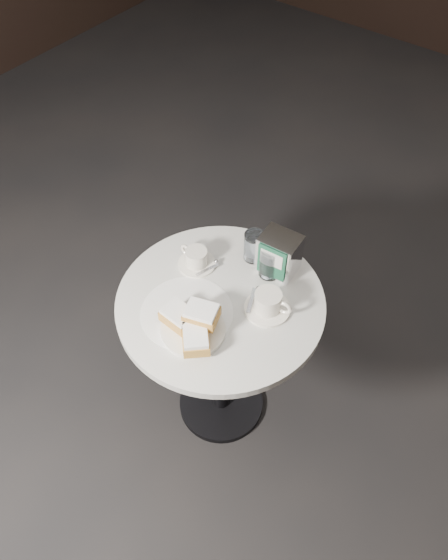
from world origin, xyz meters
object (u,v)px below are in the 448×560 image
at_px(water_glass_right, 270,262).
at_px(coffee_cup_right, 268,303).
at_px(beignet_plate, 192,325).
at_px(coffee_cup_left, 196,259).
at_px(napkin_dispenser, 279,254).
at_px(water_glass_left, 254,246).
at_px(cafe_table, 221,334).

bearing_deg(water_glass_right, coffee_cup_right, -57.63).
relative_size(beignet_plate, water_glass_right, 2.19).
height_order(coffee_cup_left, napkin_dispenser, napkin_dispenser).
xyz_separation_m(coffee_cup_left, water_glass_left, (0.14, 0.15, 0.03)).
distance_m(cafe_table, napkin_dispenser, 0.37).
xyz_separation_m(coffee_cup_left, water_glass_right, (0.23, 0.12, 0.03)).
bearing_deg(water_glass_left, napkin_dispenser, 3.59).
xyz_separation_m(cafe_table, beignet_plate, (0.01, -0.16, 0.24)).
bearing_deg(beignet_plate, cafe_table, 93.08).
bearing_deg(cafe_table, coffee_cup_right, 23.05).
distance_m(water_glass_left, water_glass_right, 0.09).
bearing_deg(coffee_cup_right, cafe_table, -165.77).
height_order(beignet_plate, coffee_cup_left, beignet_plate).
height_order(beignet_plate, water_glass_left, water_glass_left).
xyz_separation_m(beignet_plate, napkin_dispenser, (0.07, 0.38, 0.04)).
relative_size(coffee_cup_left, coffee_cup_right, 0.83).
height_order(cafe_table, water_glass_left, water_glass_left).
xyz_separation_m(coffee_cup_left, coffee_cup_right, (0.31, -0.01, 0.00)).
bearing_deg(coffee_cup_left, cafe_table, -20.68).
distance_m(coffee_cup_right, water_glass_left, 0.24).
height_order(coffee_cup_left, water_glass_right, water_glass_right).
bearing_deg(beignet_plate, water_glass_right, 81.20).
xyz_separation_m(cafe_table, coffee_cup_left, (-0.16, 0.08, 0.23)).
relative_size(cafe_table, coffee_cup_left, 5.17).
height_order(beignet_plate, water_glass_right, water_glass_right).
xyz_separation_m(cafe_table, coffee_cup_right, (0.15, 0.06, 0.23)).
height_order(coffee_cup_right, napkin_dispenser, napkin_dispenser).
bearing_deg(water_glass_left, cafe_table, -83.73).
bearing_deg(cafe_table, water_glass_right, 72.27).
distance_m(beignet_plate, water_glass_left, 0.38).
bearing_deg(beignet_plate, water_glass_left, 94.97).
distance_m(coffee_cup_right, water_glass_right, 0.16).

